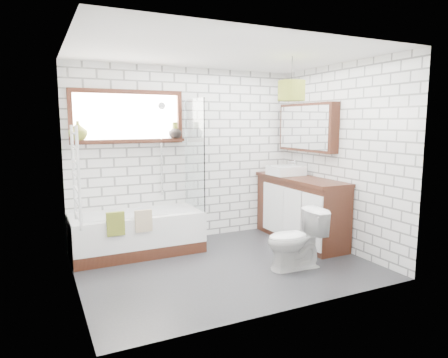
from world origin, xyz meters
name	(u,v)px	position (x,y,z in m)	size (l,w,h in m)	color
floor	(226,266)	(0.00, 0.00, -0.01)	(3.40, 2.60, 0.01)	#242427
ceiling	(226,53)	(0.00, 0.00, 2.50)	(3.40, 2.60, 0.01)	white
wall_back	(187,155)	(0.00, 1.30, 1.25)	(3.40, 0.01, 2.50)	white
wall_front	(290,177)	(0.00, -1.30, 1.25)	(3.40, 0.01, 2.50)	white
wall_left	(71,171)	(-1.70, 0.00, 1.25)	(0.01, 2.60, 2.50)	white
wall_right	(339,158)	(1.70, 0.00, 1.25)	(0.01, 2.60, 2.50)	white
window	(128,117)	(-0.85, 1.26, 1.80)	(1.52, 0.16, 0.68)	black
towel_radiator	(76,176)	(-1.66, 0.00, 1.20)	(0.06, 0.52, 1.00)	white
mirror_cabinet	(307,127)	(1.62, 0.60, 1.65)	(0.16, 1.20, 0.70)	black
shower_riser	(161,149)	(-0.40, 1.26, 1.35)	(0.02, 0.02, 1.30)	silver
bathtub	(137,233)	(-0.85, 0.93, 0.27)	(1.68, 0.74, 0.54)	white
shower_screen	(194,154)	(-0.03, 0.93, 1.29)	(0.02, 0.72, 1.50)	white
towel_green	(116,224)	(-1.20, 0.56, 0.52)	(0.21, 0.06, 0.29)	olive
towel_beige	(143,221)	(-0.86, 0.56, 0.52)	(0.21, 0.05, 0.27)	tan
vanity	(300,209)	(1.43, 0.47, 0.47)	(0.53, 1.65, 0.94)	black
basin	(286,170)	(1.37, 0.76, 1.01)	(0.47, 0.41, 0.14)	white
tap	(295,166)	(1.53, 0.76, 1.08)	(0.03, 0.03, 0.17)	silver
toilet	(296,239)	(0.70, -0.44, 0.36)	(0.70, 0.40, 0.71)	white
vase_olive	(78,132)	(-1.50, 1.23, 1.60)	(0.23, 0.23, 0.24)	olive
vase_dark	(175,133)	(-0.20, 1.23, 1.58)	(0.18, 0.18, 0.19)	black
bottle	(175,132)	(-0.20, 1.23, 1.59)	(0.07, 0.07, 0.23)	olive
pendant	(291,91)	(0.80, -0.15, 2.10)	(0.33, 0.33, 0.24)	olive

